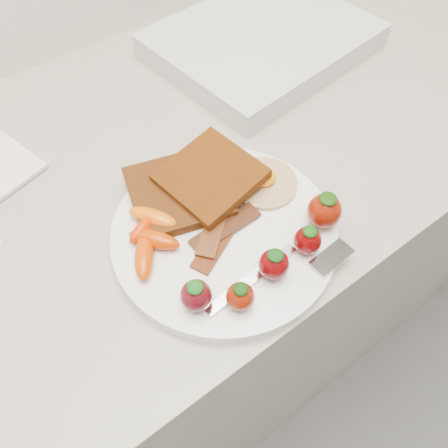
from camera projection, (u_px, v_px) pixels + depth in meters
counter at (178, 300)px, 0.97m from camera, size 2.00×0.60×0.90m
plate at (224, 233)px, 0.53m from camera, size 0.27×0.27×0.02m
toast_lower at (178, 192)px, 0.54m from camera, size 0.14×0.14×0.01m
toast_upper at (210, 176)px, 0.54m from camera, size 0.12×0.12×0.03m
fried_egg at (264, 181)px, 0.55m from camera, size 0.10×0.10×0.02m
bacon_strips at (219, 231)px, 0.51m from camera, size 0.11×0.09×0.01m
baby_carrots at (150, 235)px, 0.50m from camera, size 0.09×0.10×0.02m
strawberries at (278, 251)px, 0.48m from camera, size 0.22×0.06×0.05m
fork at (289, 269)px, 0.48m from camera, size 0.18×0.06×0.00m
appliance at (263, 41)px, 0.74m from camera, size 0.37×0.31×0.04m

